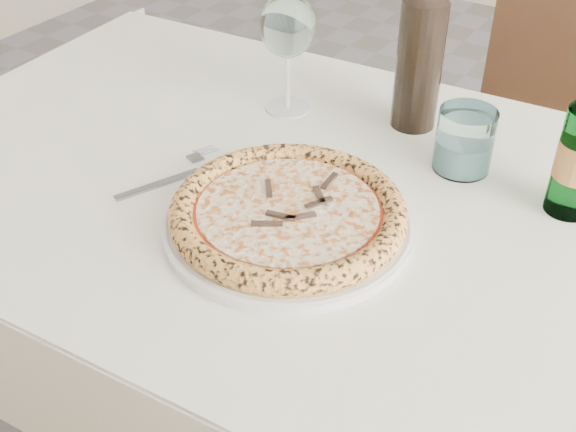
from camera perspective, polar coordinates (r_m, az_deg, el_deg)
name	(u,v)px	position (r m, az deg, el deg)	size (l,w,h in m)	color
dining_table	(324,243)	(1.08, 2.90, -2.18)	(1.42, 0.89, 0.76)	brown
chair_far	(530,129)	(1.71, 18.55, 6.57)	(0.52, 0.52, 0.93)	brown
plate	(288,223)	(0.95, 0.00, -0.54)	(0.33, 0.33, 0.02)	white
pizza	(288,212)	(0.94, 0.00, 0.31)	(0.31, 0.31, 0.03)	tan
fork	(170,175)	(1.06, -9.27, 3.19)	(0.06, 0.18, 0.00)	gray
wine_glass	(288,28)	(1.17, -0.03, 14.60)	(0.09, 0.09, 0.20)	silver
tumbler	(464,144)	(1.08, 13.74, 5.54)	(0.08, 0.08, 0.09)	white
wine_bottle	(421,52)	(1.14, 10.43, 12.64)	(0.07, 0.07, 0.29)	black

